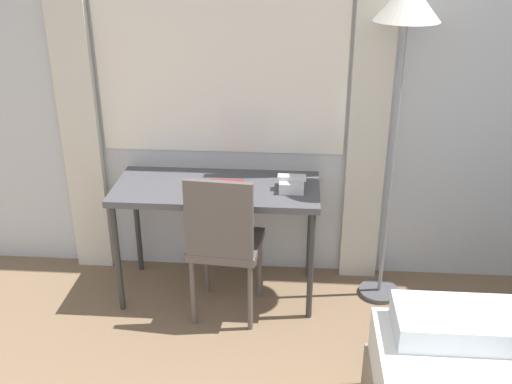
# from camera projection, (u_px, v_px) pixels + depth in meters

# --- Properties ---
(wall_back_with_window) EXTENTS (5.47, 0.13, 2.70)m
(wall_back_with_window) POSITION_uv_depth(u_px,v_px,m) (261.00, 73.00, 3.63)
(wall_back_with_window) COLOR silver
(wall_back_with_window) RESTS_ON ground_plane
(desk) EXTENTS (1.23, 0.54, 0.75)m
(desk) POSITION_uv_depth(u_px,v_px,m) (217.00, 196.00, 3.61)
(desk) COLOR #4C4C51
(desk) RESTS_ON ground_plane
(desk_chair) EXTENTS (0.43, 0.43, 0.94)m
(desk_chair) POSITION_uv_depth(u_px,v_px,m) (224.00, 239.00, 3.43)
(desk_chair) COLOR #59514C
(desk_chair) RESTS_ON ground_plane
(standing_lamp) EXTENTS (0.36, 0.36, 1.92)m
(standing_lamp) POSITION_uv_depth(u_px,v_px,m) (405.00, 30.00, 3.18)
(standing_lamp) COLOR #4C4C51
(standing_lamp) RESTS_ON ground_plane
(telephone) EXTENTS (0.17, 0.17, 0.09)m
(telephone) POSITION_uv_depth(u_px,v_px,m) (292.00, 183.00, 3.52)
(telephone) COLOR silver
(telephone) RESTS_ON desk
(book) EXTENTS (0.21, 0.16, 0.02)m
(book) POSITION_uv_depth(u_px,v_px,m) (226.00, 186.00, 3.54)
(book) COLOR maroon
(book) RESTS_ON desk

